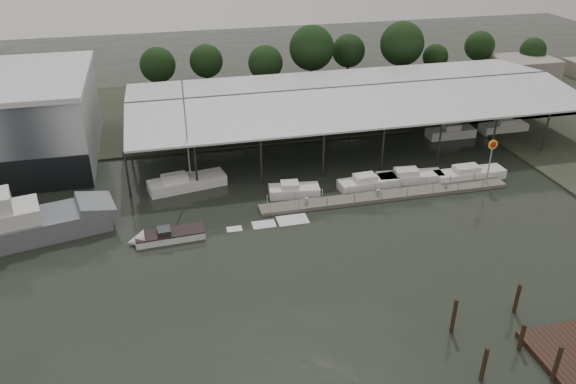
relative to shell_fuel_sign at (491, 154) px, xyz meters
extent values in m
plane|color=black|center=(-27.00, -9.99, -3.93)|extent=(200.00, 200.00, 0.00)
cube|color=#32382A|center=(-27.00, 32.01, -3.83)|extent=(140.00, 30.00, 0.30)
cube|color=#292B2E|center=(-10.00, 18.01, 2.84)|extent=(58.00, 0.40, 0.30)
cylinder|color=#292B2E|center=(-39.00, 6.51, -1.18)|extent=(0.24, 0.24, 5.50)
cylinder|color=#292B2E|center=(-39.00, 29.51, -1.18)|extent=(0.24, 0.24, 5.50)
cylinder|color=#292B2E|center=(19.00, 29.51, -1.18)|extent=(0.24, 0.24, 5.50)
cube|color=#5F5A53|center=(-12.00, 0.01, -3.73)|extent=(28.00, 2.00, 0.40)
cylinder|color=gray|center=(-25.00, -0.89, -3.13)|extent=(0.10, 0.10, 1.20)
cylinder|color=gray|center=(1.00, 0.91, -3.13)|extent=(0.10, 0.10, 1.20)
cube|color=gray|center=(-13.00, 0.01, -3.23)|extent=(0.30, 0.30, 0.70)
cylinder|color=gray|center=(0.00, 0.01, -1.43)|extent=(0.16, 0.16, 5.00)
cylinder|color=yellow|center=(0.00, 0.01, 1.07)|extent=(1.10, 0.12, 1.10)
cylinder|color=red|center=(0.00, -0.06, 1.07)|extent=(0.70, 0.05, 0.70)
cube|color=gray|center=(28.00, 35.01, -1.93)|extent=(10.00, 8.00, 4.00)
cube|color=slate|center=(-50.17, 0.02, -3.03)|extent=(19.21, 8.61, 2.40)
cube|color=slate|center=(-42.16, 1.84, -2.03)|extent=(4.42, 5.08, 1.87)
cube|color=silver|center=(-32.80, 7.39, -3.43)|extent=(8.88, 4.16, 1.40)
cube|color=silver|center=(-34.14, 7.13, -2.53)|extent=(3.02, 2.28, 0.80)
cylinder|color=gray|center=(-32.38, 7.47, 3.60)|extent=(0.16, 0.16, 12.97)
cylinder|color=gray|center=(-33.89, 7.18, -2.03)|extent=(3.46, 0.77, 0.12)
cube|color=silver|center=(-35.26, -3.01, -3.58)|extent=(6.54, 2.38, 0.90)
cone|color=silver|center=(-38.40, -3.20, -3.58)|extent=(1.72, 2.09, 2.00)
cube|color=black|center=(-35.26, -3.01, -3.18)|extent=(6.54, 2.44, 0.12)
cube|color=#292B2E|center=(-35.77, -3.04, -2.93)|extent=(1.28, 1.47, 0.50)
cube|color=silver|center=(-29.05, -2.64, -3.91)|extent=(2.30, 1.50, 0.04)
cube|color=silver|center=(-26.06, -2.46, -3.91)|extent=(3.10, 2.00, 0.04)
cube|color=silver|center=(-23.06, -2.28, -3.91)|extent=(3.90, 2.50, 0.04)
cube|color=silver|center=(-21.63, 2.79, -3.43)|extent=(5.68, 2.88, 1.10)
cube|color=silver|center=(-22.13, 2.79, -2.63)|extent=(2.10, 1.84, 0.70)
cube|color=silver|center=(-13.08, 2.58, -3.43)|extent=(7.00, 2.65, 1.10)
cube|color=silver|center=(-13.58, 2.58, -2.63)|extent=(2.51, 1.76, 0.70)
cube|color=silver|center=(-7.99, 2.89, -3.43)|extent=(7.69, 2.84, 1.10)
cube|color=silver|center=(-8.49, 2.89, -2.63)|extent=(2.76, 1.83, 0.70)
cube|color=silver|center=(-0.97, 2.03, -3.43)|extent=(8.36, 2.32, 1.10)
cube|color=silver|center=(-1.47, 2.03, -2.63)|extent=(2.94, 1.65, 0.70)
cylinder|color=#322419|center=(-11.52, -23.78, -3.09)|extent=(0.32, 0.32, 2.87)
cylinder|color=#322419|center=(-11.05, -26.91, -2.74)|extent=(0.32, 0.32, 3.58)
cylinder|color=#322419|center=(-15.69, -25.70, -2.85)|extent=(0.32, 0.32, 3.35)
cylinder|color=#322419|center=(-15.38, -20.95, -2.72)|extent=(0.32, 0.32, 3.60)
cylinder|color=#322419|center=(-9.49, -20.06, -2.89)|extent=(0.32, 0.32, 3.26)
cylinder|color=#322316|center=(-34.43, 39.49, -1.95)|extent=(0.50, 0.50, 3.96)
sphere|color=#1A3415|center=(-34.43, 39.49, 1.61)|extent=(5.54, 5.54, 5.54)
cylinder|color=#322316|center=(-26.74, 40.74, -2.02)|extent=(0.50, 0.50, 3.82)
sphere|color=#1A3415|center=(-26.74, 40.74, 1.42)|extent=(5.35, 5.35, 5.35)
cylinder|color=#322316|center=(-17.78, 36.86, -1.96)|extent=(0.50, 0.50, 3.93)
sphere|color=#1A3415|center=(-17.78, 36.86, 1.58)|extent=(5.51, 5.51, 5.51)
cylinder|color=#322316|center=(-9.98, 37.66, -1.34)|extent=(0.50, 0.50, 5.17)
sphere|color=#1A3415|center=(-9.98, 37.66, 3.32)|extent=(7.24, 7.24, 7.24)
cylinder|color=#322316|center=(-2.57, 40.81, -1.93)|extent=(0.50, 0.50, 4.00)
sphere|color=#1A3415|center=(-2.57, 40.81, 1.67)|extent=(5.60, 5.60, 5.60)
cylinder|color=#322316|center=(5.35, 36.92, -1.34)|extent=(0.50, 0.50, 5.18)
sphere|color=#1A3415|center=(5.35, 36.92, 3.33)|extent=(7.25, 7.25, 7.25)
cylinder|color=#322316|center=(12.34, 38.09, -2.37)|extent=(0.50, 0.50, 3.11)
sphere|color=#1A3415|center=(12.34, 38.09, 0.43)|extent=(4.35, 4.35, 4.35)
cylinder|color=#322316|center=(21.76, 39.99, -2.05)|extent=(0.50, 0.50, 3.74)
sphere|color=#1A3415|center=(21.76, 39.99, 1.32)|extent=(5.24, 5.24, 5.24)
cylinder|color=#322316|center=(31.03, 37.54, -2.31)|extent=(0.50, 0.50, 3.22)
sphere|color=#1A3415|center=(31.03, 37.54, 0.59)|extent=(4.51, 4.51, 4.51)
camera|label=1|loc=(-34.92, -49.52, 25.16)|focal=35.00mm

